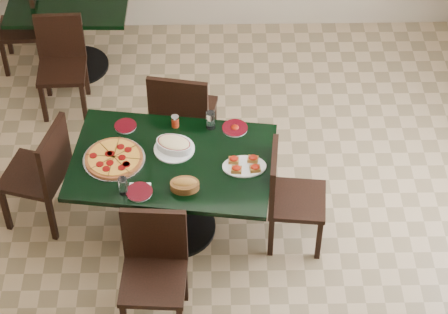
{
  "coord_description": "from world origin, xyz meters",
  "views": [
    {
      "loc": [
        0.02,
        -4.28,
        5.18
      ],
      "look_at": [
        0.1,
        0.0,
        0.89
      ],
      "focal_mm": 70.0,
      "sensor_mm": 36.0,
      "label": 1
    }
  ],
  "objects_px": {
    "bread_basket": "(185,185)",
    "bruschetta_platter": "(244,165)",
    "chair_left": "(44,170)",
    "chair_far": "(182,114)",
    "lasagna_casserole": "(174,145)",
    "back_chair_left": "(28,22)",
    "chair_right": "(287,193)",
    "back_chair_near": "(62,59)",
    "back_table": "(71,21)",
    "main_table": "(173,178)",
    "pepperoni_pizza": "(114,158)",
    "chair_near": "(154,264)"
  },
  "relations": [
    {
      "from": "main_table",
      "to": "pepperoni_pizza",
      "type": "relative_size",
      "value": 3.47
    },
    {
      "from": "lasagna_casserole",
      "to": "bread_basket",
      "type": "distance_m",
      "value": 0.4
    },
    {
      "from": "bruschetta_platter",
      "to": "bread_basket",
      "type": "bearing_deg",
      "value": -155.99
    },
    {
      "from": "bread_basket",
      "to": "bruschetta_platter",
      "type": "relative_size",
      "value": 0.64
    },
    {
      "from": "back_chair_left",
      "to": "pepperoni_pizza",
      "type": "height_order",
      "value": "back_chair_left"
    },
    {
      "from": "main_table",
      "to": "chair_near",
      "type": "distance_m",
      "value": 0.77
    },
    {
      "from": "back_chair_left",
      "to": "bread_basket",
      "type": "height_order",
      "value": "bread_basket"
    },
    {
      "from": "bruschetta_platter",
      "to": "back_chair_left",
      "type": "bearing_deg",
      "value": 129.87
    },
    {
      "from": "chair_far",
      "to": "chair_near",
      "type": "relative_size",
      "value": 1.07
    },
    {
      "from": "chair_far",
      "to": "back_chair_left",
      "type": "relative_size",
      "value": 1.19
    },
    {
      "from": "chair_left",
      "to": "bruschetta_platter",
      "type": "height_order",
      "value": "chair_left"
    },
    {
      "from": "lasagna_casserole",
      "to": "pepperoni_pizza",
      "type": "bearing_deg",
      "value": -146.27
    },
    {
      "from": "chair_left",
      "to": "bread_basket",
      "type": "height_order",
      "value": "chair_left"
    },
    {
      "from": "chair_left",
      "to": "chair_far",
      "type": "bearing_deg",
      "value": 135.78
    },
    {
      "from": "main_table",
      "to": "back_chair_left",
      "type": "height_order",
      "value": "back_chair_left"
    },
    {
      "from": "back_table",
      "to": "chair_right",
      "type": "relative_size",
      "value": 1.2
    },
    {
      "from": "back_table",
      "to": "pepperoni_pizza",
      "type": "bearing_deg",
      "value": -73.18
    },
    {
      "from": "back_chair_near",
      "to": "pepperoni_pizza",
      "type": "height_order",
      "value": "back_chair_near"
    },
    {
      "from": "back_chair_near",
      "to": "lasagna_casserole",
      "type": "height_order",
      "value": "back_chair_near"
    },
    {
      "from": "back_chair_near",
      "to": "bread_basket",
      "type": "bearing_deg",
      "value": -60.68
    },
    {
      "from": "bread_basket",
      "to": "pepperoni_pizza",
      "type": "bearing_deg",
      "value": 150.11
    },
    {
      "from": "back_table",
      "to": "chair_left",
      "type": "relative_size",
      "value": 1.12
    },
    {
      "from": "back_chair_near",
      "to": "pepperoni_pizza",
      "type": "bearing_deg",
      "value": -70.89
    },
    {
      "from": "back_chair_near",
      "to": "chair_left",
      "type": "bearing_deg",
      "value": -90.77
    },
    {
      "from": "main_table",
      "to": "chair_far",
      "type": "distance_m",
      "value": 0.7
    },
    {
      "from": "back_chair_near",
      "to": "bread_basket",
      "type": "relative_size",
      "value": 4.25
    },
    {
      "from": "chair_left",
      "to": "bread_basket",
      "type": "distance_m",
      "value": 1.17
    },
    {
      "from": "chair_left",
      "to": "main_table",
      "type": "bearing_deg",
      "value": 98.85
    },
    {
      "from": "lasagna_casserole",
      "to": "bruschetta_platter",
      "type": "relative_size",
      "value": 0.98
    },
    {
      "from": "back_table",
      "to": "chair_far",
      "type": "xyz_separation_m",
      "value": [
        1.01,
        -1.29,
        0.04
      ]
    },
    {
      "from": "chair_right",
      "to": "chair_left",
      "type": "bearing_deg",
      "value": 88.87
    },
    {
      "from": "main_table",
      "to": "bruschetta_platter",
      "type": "xyz_separation_m",
      "value": [
        0.52,
        -0.08,
        0.21
      ]
    },
    {
      "from": "back_table",
      "to": "bruschetta_platter",
      "type": "xyz_separation_m",
      "value": [
        1.47,
        -2.07,
        0.25
      ]
    },
    {
      "from": "chair_near",
      "to": "pepperoni_pizza",
      "type": "height_order",
      "value": "chair_near"
    },
    {
      "from": "pepperoni_pizza",
      "to": "lasagna_casserole",
      "type": "bearing_deg",
      "value": 13.05
    },
    {
      "from": "chair_near",
      "to": "pepperoni_pizza",
      "type": "xyz_separation_m",
      "value": [
        -0.3,
        0.76,
        0.24
      ]
    },
    {
      "from": "back_chair_near",
      "to": "back_table",
      "type": "bearing_deg",
      "value": 83.28
    },
    {
      "from": "back_table",
      "to": "back_chair_left",
      "type": "relative_size",
      "value": 1.27
    },
    {
      "from": "chair_right",
      "to": "lasagna_casserole",
      "type": "xyz_separation_m",
      "value": [
        -0.81,
        0.21,
        0.3
      ]
    },
    {
      "from": "back_chair_near",
      "to": "bruschetta_platter",
      "type": "bearing_deg",
      "value": -48.54
    },
    {
      "from": "chair_far",
      "to": "lasagna_casserole",
      "type": "xyz_separation_m",
      "value": [
        -0.04,
        -0.59,
        0.23
      ]
    },
    {
      "from": "back_chair_left",
      "to": "chair_right",
      "type": "bearing_deg",
      "value": 42.29
    },
    {
      "from": "lasagna_casserole",
      "to": "chair_right",
      "type": "bearing_deg",
      "value": 6.44
    },
    {
      "from": "back_chair_left",
      "to": "bruschetta_platter",
      "type": "height_order",
      "value": "back_chair_left"
    },
    {
      "from": "chair_right",
      "to": "back_chair_near",
      "type": "relative_size",
      "value": 1.02
    },
    {
      "from": "chair_right",
      "to": "back_table",
      "type": "bearing_deg",
      "value": 46.66
    },
    {
      "from": "lasagna_casserole",
      "to": "back_chair_left",
      "type": "bearing_deg",
      "value": 145.87
    },
    {
      "from": "bread_basket",
      "to": "chair_far",
      "type": "bearing_deg",
      "value": 92.03
    },
    {
      "from": "chair_right",
      "to": "bruschetta_platter",
      "type": "xyz_separation_m",
      "value": [
        -0.31,
        0.02,
        0.28
      ]
    },
    {
      "from": "chair_right",
      "to": "back_chair_left",
      "type": "distance_m",
      "value": 3.08
    }
  ]
}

